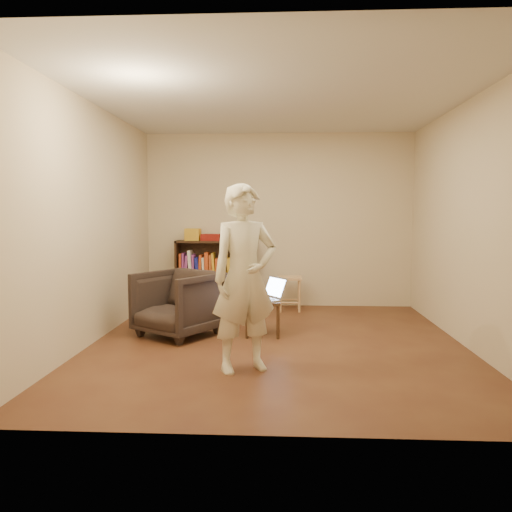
# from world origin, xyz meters

# --- Properties ---
(floor) EXTENTS (4.50, 4.50, 0.00)m
(floor) POSITION_xyz_m (0.00, 0.00, 0.00)
(floor) COLOR #482317
(floor) RESTS_ON ground
(ceiling) EXTENTS (4.50, 4.50, 0.00)m
(ceiling) POSITION_xyz_m (0.00, 0.00, 2.60)
(ceiling) COLOR silver
(ceiling) RESTS_ON wall_back
(wall_back) EXTENTS (4.00, 0.00, 4.00)m
(wall_back) POSITION_xyz_m (0.00, 2.25, 1.30)
(wall_back) COLOR beige
(wall_back) RESTS_ON floor
(wall_left) EXTENTS (0.00, 4.50, 4.50)m
(wall_left) POSITION_xyz_m (-2.00, 0.00, 1.30)
(wall_left) COLOR beige
(wall_left) RESTS_ON floor
(wall_right) EXTENTS (0.00, 4.50, 4.50)m
(wall_right) POSITION_xyz_m (2.00, 0.00, 1.30)
(wall_right) COLOR beige
(wall_right) RESTS_ON floor
(bookshelf) EXTENTS (1.20, 0.30, 1.00)m
(bookshelf) POSITION_xyz_m (-0.94, 2.09, 0.44)
(bookshelf) COLOR black
(bookshelf) RESTS_ON floor
(box_yellow) EXTENTS (0.23, 0.18, 0.18)m
(box_yellow) POSITION_xyz_m (-1.28, 2.10, 1.09)
(box_yellow) COLOR gold
(box_yellow) RESTS_ON bookshelf
(red_cloth) EXTENTS (0.33, 0.27, 0.10)m
(red_cloth) POSITION_xyz_m (-0.99, 2.08, 1.05)
(red_cloth) COLOR maroon
(red_cloth) RESTS_ON bookshelf
(box_green) EXTENTS (0.15, 0.15, 0.13)m
(box_green) POSITION_xyz_m (-0.63, 2.08, 1.06)
(box_green) COLOR #1C6B40
(box_green) RESTS_ON bookshelf
(box_white) EXTENTS (0.11, 0.11, 0.08)m
(box_white) POSITION_xyz_m (-0.43, 2.06, 1.04)
(box_white) COLOR silver
(box_white) RESTS_ON bookshelf
(stool) EXTENTS (0.34, 0.34, 0.49)m
(stool) POSITION_xyz_m (0.17, 1.85, 0.40)
(stool) COLOR tan
(stool) RESTS_ON floor
(armchair) EXTENTS (1.12, 1.13, 0.75)m
(armchair) POSITION_xyz_m (-1.14, 0.30, 0.38)
(armchair) COLOR #2C231D
(armchair) RESTS_ON floor
(side_table) EXTENTS (0.40, 0.40, 0.41)m
(side_table) POSITION_xyz_m (-0.16, 0.38, 0.34)
(side_table) COLOR black
(side_table) RESTS_ON floor
(laptop) EXTENTS (0.50, 0.50, 0.26)m
(laptop) POSITION_xyz_m (-0.11, 0.40, 0.47)
(laptop) COLOR #BABABF
(laptop) RESTS_ON side_table
(person) EXTENTS (0.73, 0.63, 1.67)m
(person) POSITION_xyz_m (-0.28, -0.92, 0.84)
(person) COLOR #ECE4C2
(person) RESTS_ON floor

